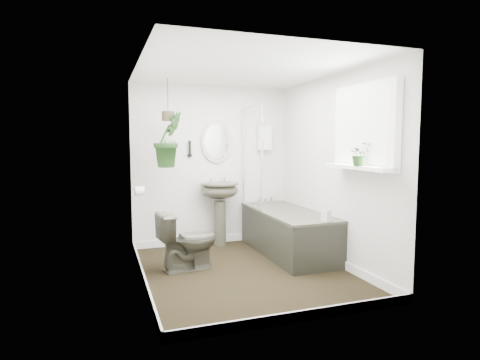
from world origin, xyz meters
name	(u,v)px	position (x,y,z in m)	size (l,w,h in m)	color
floor	(244,272)	(0.00, 0.00, -0.01)	(2.30, 2.80, 0.02)	black
ceiling	(244,68)	(0.00, 0.00, 2.31)	(2.30, 2.80, 0.02)	white
wall_back	(212,165)	(0.00, 1.41, 1.15)	(2.30, 0.02, 2.30)	white
wall_front	(304,185)	(0.00, -1.41, 1.15)	(2.30, 0.02, 2.30)	white
wall_left	(139,175)	(-1.16, 0.00, 1.15)	(0.02, 2.80, 2.30)	white
wall_right	(333,170)	(1.16, 0.00, 1.15)	(0.02, 2.80, 2.30)	white
skirting	(244,267)	(0.00, 0.00, 0.05)	(2.30, 2.80, 0.10)	white
bathtub	(288,232)	(0.80, 0.50, 0.29)	(0.72, 1.72, 0.58)	#3E3D2F
bath_screen	(252,157)	(0.47, 0.99, 1.28)	(0.04, 0.72, 1.40)	silver
shower_box	(264,138)	(0.80, 1.34, 1.55)	(0.20, 0.10, 0.35)	white
oval_mirror	(217,141)	(0.07, 1.37, 1.50)	(0.46, 0.03, 0.62)	#C8B399
wall_sconce	(190,148)	(-0.33, 1.36, 1.40)	(0.04, 0.04, 0.22)	black
toilet_roll_holder	(140,191)	(-1.10, 0.70, 0.90)	(0.11, 0.11, 0.11)	white
window_recess	(365,127)	(1.09, -0.70, 1.65)	(0.08, 1.00, 0.90)	white
window_sill	(358,167)	(1.02, -0.70, 1.23)	(0.18, 1.00, 0.04)	white
window_blinds	(361,127)	(1.04, -0.70, 1.65)	(0.01, 0.86, 0.76)	white
toilet	(188,240)	(-0.60, 0.29, 0.35)	(0.39, 0.68, 0.69)	#3E3D2F
pedestal_sink	(220,214)	(0.07, 1.22, 0.46)	(0.54, 0.46, 0.92)	#3E3D2F
sill_plant	(360,154)	(0.97, -0.78, 1.37)	(0.22, 0.19, 0.24)	black
hanging_plant	(168,140)	(-0.70, 0.95, 1.52)	(0.39, 0.32, 0.72)	black
soap_bottle	(326,213)	(0.90, -0.29, 0.68)	(0.09, 0.09, 0.19)	black
hanging_pot	(168,116)	(-0.70, 0.95, 1.82)	(0.16, 0.16, 0.12)	#342E1E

